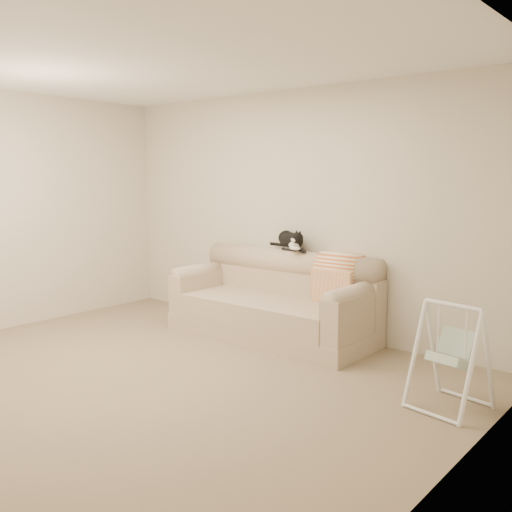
{
  "coord_description": "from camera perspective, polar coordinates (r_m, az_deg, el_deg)",
  "views": [
    {
      "loc": [
        3.61,
        -3.04,
        1.68
      ],
      "look_at": [
        0.03,
        1.27,
        0.9
      ],
      "focal_mm": 40.0,
      "sensor_mm": 36.0,
      "label": 1
    }
  ],
  "objects": [
    {
      "name": "room_shell",
      "position": [
        4.72,
        -10.2,
        5.97
      ],
      "size": [
        5.04,
        4.04,
        2.6
      ],
      "color": "beige",
      "rests_on": "ground"
    },
    {
      "name": "sofa",
      "position": [
        6.04,
        1.95,
        -4.78
      ],
      "size": [
        2.2,
        0.93,
        0.9
      ],
      "color": "#BBAB92",
      "rests_on": "ground"
    },
    {
      "name": "remote_a",
      "position": [
        6.11,
        3.36,
        0.7
      ],
      "size": [
        0.18,
        0.06,
        0.03
      ],
      "color": "black",
      "rests_on": "sofa"
    },
    {
      "name": "remote_b",
      "position": [
        6.01,
        4.64,
        0.54
      ],
      "size": [
        0.16,
        0.15,
        0.02
      ],
      "color": "black",
      "rests_on": "sofa"
    },
    {
      "name": "tuxedo_cat",
      "position": [
        6.14,
        3.5,
        1.61
      ],
      "size": [
        0.55,
        0.39,
        0.22
      ],
      "color": "black",
      "rests_on": "sofa"
    },
    {
      "name": "baby_swing",
      "position": [
        4.42,
        18.95,
        -9.42
      ],
      "size": [
        0.56,
        0.59,
        0.79
      ],
      "color": "white",
      "rests_on": "ground"
    },
    {
      "name": "throw_blanket",
      "position": [
        5.79,
        8.36,
        -1.63
      ],
      "size": [
        0.45,
        0.38,
        0.58
      ],
      "color": "#D45920",
      "rests_on": "sofa"
    },
    {
      "name": "ground_plane",
      "position": [
        5.01,
        -9.76,
        -11.76
      ],
      "size": [
        5.0,
        5.0,
        0.0
      ],
      "primitive_type": "plane",
      "color": "#776455",
      "rests_on": "ground"
    }
  ]
}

